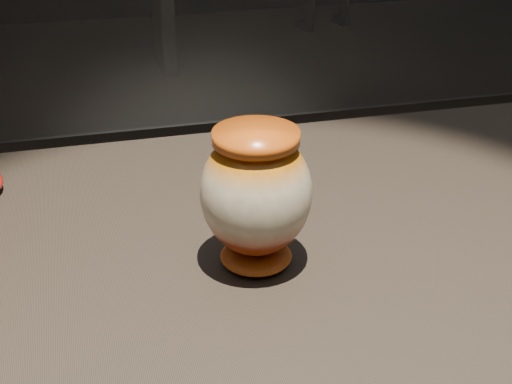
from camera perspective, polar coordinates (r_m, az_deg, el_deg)
display_plinth at (r=1.16m, az=3.14°, el=-15.02°), size 2.00×0.80×0.90m
main_vase at (r=0.89m, az=0.00°, el=-0.19°), size 0.16×0.16×0.19m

